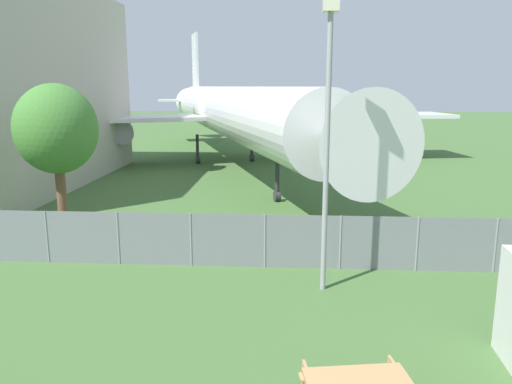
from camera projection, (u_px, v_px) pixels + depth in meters
name	position (u px, v px, depth m)	size (l,w,h in m)	color
perimeter_fence	(265.00, 241.00, 16.95)	(56.07, 0.07, 1.87)	gray
airplane	(228.00, 112.00, 38.54)	(38.39, 46.13, 11.70)	white
tree_behind_benches	(56.00, 130.00, 19.59)	(3.22, 3.22, 6.22)	brown
light_mast	(328.00, 121.00, 14.26)	(0.44, 0.44, 8.45)	#99999E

